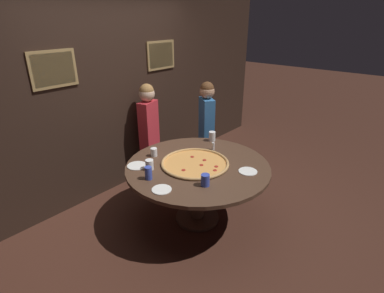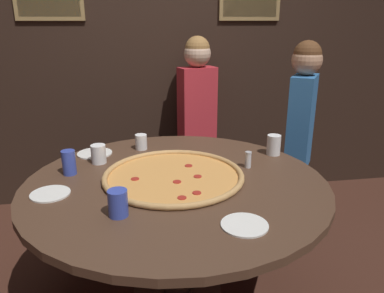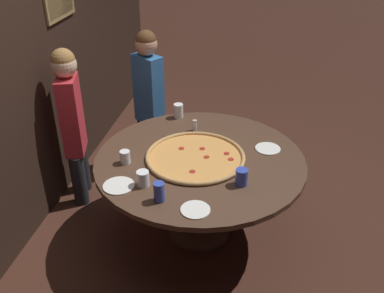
{
  "view_description": "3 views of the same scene",
  "coord_description": "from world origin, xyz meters",
  "px_view_note": "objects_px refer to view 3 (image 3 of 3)",
  "views": [
    {
      "loc": [
        -2.32,
        -1.91,
        2.29
      ],
      "look_at": [
        -0.01,
        0.08,
        0.94
      ],
      "focal_mm": 28.0,
      "sensor_mm": 36.0,
      "label": 1
    },
    {
      "loc": [
        -0.21,
        -1.83,
        1.56
      ],
      "look_at": [
        0.11,
        0.11,
        0.89
      ],
      "focal_mm": 35.0,
      "sensor_mm": 36.0,
      "label": 2
    },
    {
      "loc": [
        -2.76,
        -0.43,
        2.48
      ],
      "look_at": [
        -0.06,
        0.05,
        0.87
      ],
      "focal_mm": 40.0,
      "sensor_mm": 36.0,
      "label": 3
    }
  ],
  "objects_px": {
    "drink_cup_near_right": "(159,192)",
    "white_plate_left_side": "(268,149)",
    "drink_cup_far_right": "(125,157)",
    "white_plate_far_back": "(119,186)",
    "drink_cup_beside_pizza": "(143,179)",
    "giant_pizza": "(195,157)",
    "white_plate_beside_cup": "(195,210)",
    "condiment_shaker": "(195,125)",
    "dining_table": "(200,172)",
    "drink_cup_centre_back": "(242,177)",
    "drink_cup_by_shaker": "(178,111)",
    "diner_far_left": "(149,92)",
    "diner_side_right": "(72,119)"
  },
  "relations": [
    {
      "from": "drink_cup_near_right",
      "to": "white_plate_left_side",
      "type": "relative_size",
      "value": 0.69
    },
    {
      "from": "drink_cup_far_right",
      "to": "white_plate_far_back",
      "type": "distance_m",
      "value": 0.31
    },
    {
      "from": "drink_cup_beside_pizza",
      "to": "white_plate_far_back",
      "type": "xyz_separation_m",
      "value": [
        -0.04,
        0.17,
        -0.05
      ]
    },
    {
      "from": "drink_cup_near_right",
      "to": "white_plate_far_back",
      "type": "bearing_deg",
      "value": 71.16
    },
    {
      "from": "giant_pizza",
      "to": "white_plate_beside_cup",
      "type": "xyz_separation_m",
      "value": [
        -0.62,
        -0.11,
        -0.01
      ]
    },
    {
      "from": "condiment_shaker",
      "to": "giant_pizza",
      "type": "bearing_deg",
      "value": -169.7
    },
    {
      "from": "dining_table",
      "to": "white_plate_left_side",
      "type": "distance_m",
      "value": 0.58
    },
    {
      "from": "condiment_shaker",
      "to": "dining_table",
      "type": "bearing_deg",
      "value": -165.27
    },
    {
      "from": "dining_table",
      "to": "drink_cup_far_right",
      "type": "bearing_deg",
      "value": 106.91
    },
    {
      "from": "drink_cup_near_right",
      "to": "dining_table",
      "type": "bearing_deg",
      "value": -17.39
    },
    {
      "from": "drink_cup_centre_back",
      "to": "drink_cup_near_right",
      "type": "height_order",
      "value": "drink_cup_near_right"
    },
    {
      "from": "dining_table",
      "to": "giant_pizza",
      "type": "relative_size",
      "value": 2.1
    },
    {
      "from": "drink_cup_by_shaker",
      "to": "diner_far_left",
      "type": "xyz_separation_m",
      "value": [
        0.35,
        0.37,
        0.0
      ]
    },
    {
      "from": "giant_pizza",
      "to": "drink_cup_beside_pizza",
      "type": "distance_m",
      "value": 0.51
    },
    {
      "from": "drink_cup_far_right",
      "to": "diner_side_right",
      "type": "bearing_deg",
      "value": 52.33
    },
    {
      "from": "white_plate_beside_cup",
      "to": "diner_far_left",
      "type": "relative_size",
      "value": 0.14
    },
    {
      "from": "drink_cup_near_right",
      "to": "white_plate_beside_cup",
      "type": "distance_m",
      "value": 0.27
    },
    {
      "from": "drink_cup_by_shaker",
      "to": "drink_cup_near_right",
      "type": "distance_m",
      "value": 1.24
    },
    {
      "from": "drink_cup_near_right",
      "to": "white_plate_far_back",
      "type": "distance_m",
      "value": 0.34
    },
    {
      "from": "drink_cup_far_right",
      "to": "white_plate_beside_cup",
      "type": "height_order",
      "value": "drink_cup_far_right"
    },
    {
      "from": "drink_cup_far_right",
      "to": "drink_cup_centre_back",
      "type": "height_order",
      "value": "drink_cup_centre_back"
    },
    {
      "from": "drink_cup_centre_back",
      "to": "drink_cup_beside_pizza",
      "type": "relative_size",
      "value": 1.08
    },
    {
      "from": "drink_cup_near_right",
      "to": "diner_far_left",
      "type": "height_order",
      "value": "diner_far_left"
    },
    {
      "from": "drink_cup_beside_pizza",
      "to": "white_plate_beside_cup",
      "type": "height_order",
      "value": "drink_cup_beside_pizza"
    },
    {
      "from": "drink_cup_beside_pizza",
      "to": "diner_far_left",
      "type": "bearing_deg",
      "value": 13.46
    },
    {
      "from": "dining_table",
      "to": "drink_cup_by_shaker",
      "type": "xyz_separation_m",
      "value": [
        0.66,
        0.3,
        0.19
      ]
    },
    {
      "from": "drink_cup_near_right",
      "to": "condiment_shaker",
      "type": "relative_size",
      "value": 1.42
    },
    {
      "from": "white_plate_far_back",
      "to": "diner_side_right",
      "type": "distance_m",
      "value": 1.04
    },
    {
      "from": "drink_cup_near_right",
      "to": "white_plate_beside_cup",
      "type": "relative_size",
      "value": 0.71
    },
    {
      "from": "drink_cup_by_shaker",
      "to": "white_plate_beside_cup",
      "type": "bearing_deg",
      "value": -163.85
    },
    {
      "from": "drink_cup_centre_back",
      "to": "white_plate_far_back",
      "type": "bearing_deg",
      "value": 101.5
    },
    {
      "from": "diner_far_left",
      "to": "dining_table",
      "type": "bearing_deg",
      "value": -22.71
    },
    {
      "from": "drink_cup_far_right",
      "to": "condiment_shaker",
      "type": "xyz_separation_m",
      "value": [
        0.6,
        -0.43,
        -0.0
      ]
    },
    {
      "from": "giant_pizza",
      "to": "drink_cup_far_right",
      "type": "distance_m",
      "value": 0.53
    },
    {
      "from": "giant_pizza",
      "to": "white_plate_far_back",
      "type": "bearing_deg",
      "value": 134.56
    },
    {
      "from": "drink_cup_far_right",
      "to": "drink_cup_beside_pizza",
      "type": "xyz_separation_m",
      "value": [
        -0.26,
        -0.21,
        0.01
      ]
    },
    {
      "from": "drink_cup_by_shaker",
      "to": "drink_cup_beside_pizza",
      "type": "height_order",
      "value": "drink_cup_by_shaker"
    },
    {
      "from": "giant_pizza",
      "to": "drink_cup_far_right",
      "type": "height_order",
      "value": "drink_cup_far_right"
    },
    {
      "from": "white_plate_beside_cup",
      "to": "condiment_shaker",
      "type": "bearing_deg",
      "value": 9.9
    },
    {
      "from": "drink_cup_centre_back",
      "to": "drink_cup_near_right",
      "type": "bearing_deg",
      "value": 118.24
    },
    {
      "from": "dining_table",
      "to": "white_plate_beside_cup",
      "type": "xyz_separation_m",
      "value": [
        -0.63,
        -0.07,
        0.13
      ]
    },
    {
      "from": "white_plate_left_side",
      "to": "condiment_shaker",
      "type": "bearing_deg",
      "value": 71.51
    },
    {
      "from": "drink_cup_centre_back",
      "to": "diner_far_left",
      "type": "xyz_separation_m",
      "value": [
        1.31,
        1.02,
        0.01
      ]
    },
    {
      "from": "white_plate_beside_cup",
      "to": "condiment_shaker",
      "type": "height_order",
      "value": "condiment_shaker"
    },
    {
      "from": "drink_cup_by_shaker",
      "to": "white_plate_beside_cup",
      "type": "xyz_separation_m",
      "value": [
        -1.3,
        -0.38,
        -0.06
      ]
    },
    {
      "from": "drink_cup_beside_pizza",
      "to": "condiment_shaker",
      "type": "xyz_separation_m",
      "value": [
        0.86,
        -0.22,
        -0.01
      ]
    },
    {
      "from": "drink_cup_centre_back",
      "to": "condiment_shaker",
      "type": "distance_m",
      "value": 0.86
    },
    {
      "from": "drink_cup_by_shaker",
      "to": "drink_cup_near_right",
      "type": "bearing_deg",
      "value": -174.27
    },
    {
      "from": "diner_far_left",
      "to": "diner_side_right",
      "type": "height_order",
      "value": "diner_side_right"
    },
    {
      "from": "dining_table",
      "to": "drink_cup_beside_pizza",
      "type": "xyz_separation_m",
      "value": [
        -0.43,
        0.33,
        0.18
      ]
    }
  ]
}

